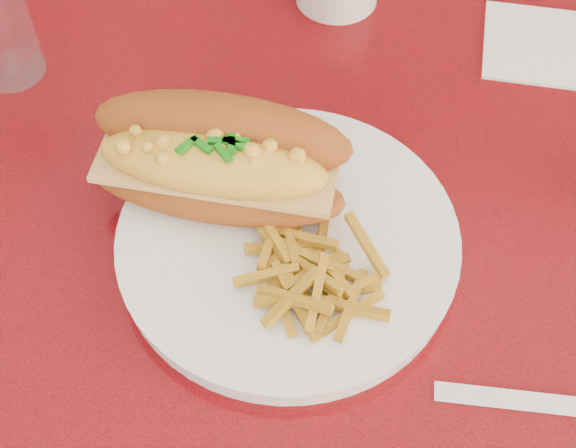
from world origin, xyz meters
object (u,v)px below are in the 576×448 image
at_px(booth_bench_far, 473,33).
at_px(fork, 370,235).
at_px(mac_hoagie, 218,160).
at_px(dinner_plate, 288,242).
at_px(diner_table, 324,254).

distance_m(booth_bench_far, fork, 1.02).
bearing_deg(fork, booth_bench_far, -22.15).
xyz_separation_m(booth_bench_far, mac_hoagie, (-0.07, -0.90, 0.55)).
xyz_separation_m(booth_bench_far, fork, (0.07, -0.89, 0.50)).
height_order(booth_bench_far, dinner_plate, booth_bench_far).
height_order(mac_hoagie, fork, mac_hoagie).
relative_size(diner_table, dinner_plate, 3.64).
bearing_deg(fork, mac_hoagie, 66.90).
height_order(diner_table, mac_hoagie, mac_hoagie).
distance_m(diner_table, booth_bench_far, 0.87).
bearing_deg(booth_bench_far, fork, -85.51).
relative_size(booth_bench_far, mac_hoagie, 4.74).
relative_size(diner_table, fork, 9.42).
distance_m(diner_table, fork, 0.21).
distance_m(diner_table, mac_hoagie, 0.25).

